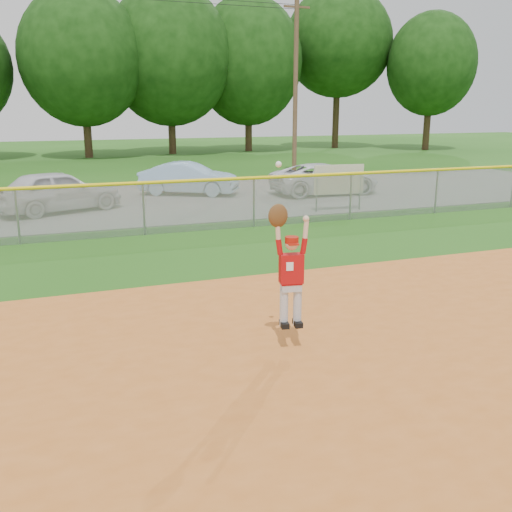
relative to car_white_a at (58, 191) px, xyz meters
The scene contains 10 objects.
ground 14.80m from the car_white_a, 81.51° to the right, with size 120.00×120.00×0.00m, color #205112.
parking_strip 2.69m from the car_white_a, 32.32° to the left, with size 44.00×10.00×0.03m, color slate.
car_white_a is the anchor object (origin of this frame).
car_blue 5.71m from the car_white_a, 24.56° to the left, with size 1.40×4.02×1.32m, color #87ACC9.
car_white_b 10.57m from the car_white_a, ahead, with size 2.10×4.56×1.27m, color white.
sponsor_sign 9.73m from the car_white_a, 18.94° to the right, with size 1.84×0.19×1.64m.
outfield_fence 5.11m from the car_white_a, 64.70° to the right, with size 40.06×0.10×1.55m.
power_lines 8.94m from the car_white_a, 66.67° to the left, with size 19.40×0.24×9.00m.
tree_line 24.45m from the car_white_a, 82.31° to the left, with size 62.37×13.00×14.43m.
ballplayer 13.70m from the car_white_a, 77.83° to the right, with size 0.62×0.30×2.46m.
Camera 1 is at (-2.53, -6.12, 3.58)m, focal length 40.00 mm.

